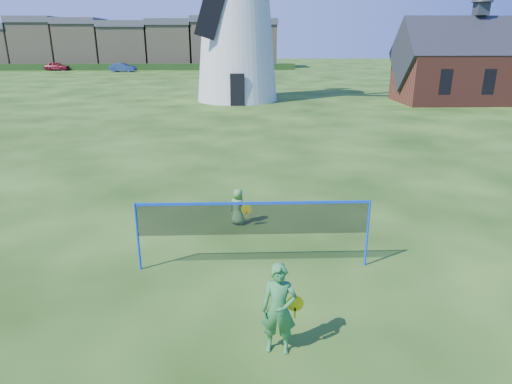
{
  "coord_description": "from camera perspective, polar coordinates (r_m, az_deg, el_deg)",
  "views": [
    {
      "loc": [
        -0.17,
        -9.21,
        4.83
      ],
      "look_at": [
        0.2,
        0.5,
        1.5
      ],
      "focal_mm": 31.5,
      "sensor_mm": 36.0,
      "label": 1
    }
  ],
  "objects": [
    {
      "name": "player_boy",
      "position": [
        12.19,
        -2.28,
        -1.89
      ],
      "size": [
        0.65,
        0.49,
        1.0
      ],
      "rotation": [
        0.0,
        0.0,
        2.73
      ],
      "color": "#548E44",
      "rests_on": "ground"
    },
    {
      "name": "terraced_houses",
      "position": [
        84.25,
        -18.47,
        17.43
      ],
      "size": [
        58.49,
        8.4,
        8.35
      ],
      "color": "gray",
      "rests_on": "ground"
    },
    {
      "name": "badminton_net",
      "position": [
        9.66,
        -0.31,
        -3.55
      ],
      "size": [
        5.05,
        0.05,
        1.55
      ],
      "color": "blue",
      "rests_on": "ground"
    },
    {
      "name": "player_girl",
      "position": [
        7.34,
        2.94,
        -14.64
      ],
      "size": [
        0.73,
        0.47,
        1.55
      ],
      "rotation": [
        0.0,
        0.0,
        -0.18
      ],
      "color": "#327E3D",
      "rests_on": "ground"
    },
    {
      "name": "car_left",
      "position": [
        80.15,
        -23.94,
        14.38
      ],
      "size": [
        3.96,
        1.87,
        1.31
      ],
      "primitive_type": "imported",
      "rotation": [
        0.0,
        0.0,
        1.48
      ],
      "color": "maroon",
      "rests_on": "ground"
    },
    {
      "name": "ground",
      "position": [
        10.4,
        -1.01,
        -8.76
      ],
      "size": [
        220.0,
        220.0,
        0.0
      ],
      "primitive_type": "plane",
      "color": "black",
      "rests_on": "ground"
    },
    {
      "name": "chapel",
      "position": [
        40.01,
        25.8,
        14.14
      ],
      "size": [
        11.56,
        5.6,
        9.77
      ],
      "color": "brown",
      "rests_on": "ground"
    },
    {
      "name": "car_right",
      "position": [
        73.48,
        -16.54,
        14.92
      ],
      "size": [
        4.12,
        1.98,
        1.3
      ],
      "primitive_type": "imported",
      "rotation": [
        0.0,
        0.0,
        1.41
      ],
      "color": "navy",
      "rests_on": "ground"
    },
    {
      "name": "windmill",
      "position": [
        37.49,
        -2.5,
        21.95
      ],
      "size": [
        15.68,
        6.48,
        20.35
      ],
      "color": "silver",
      "rests_on": "ground"
    },
    {
      "name": "hedge",
      "position": [
        78.43,
        -18.97,
        14.78
      ],
      "size": [
        62.0,
        0.8,
        1.0
      ],
      "primitive_type": "cube",
      "color": "#193814",
      "rests_on": "ground"
    }
  ]
}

